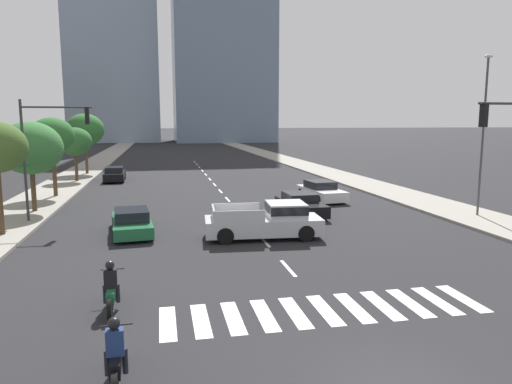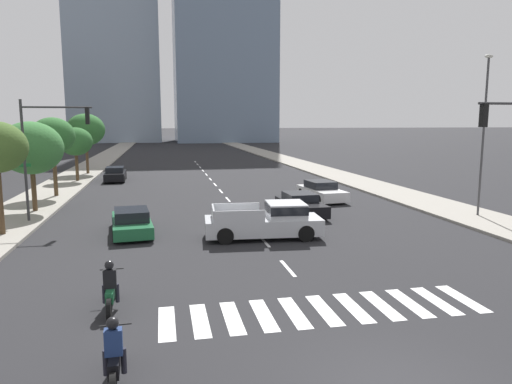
# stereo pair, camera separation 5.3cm
# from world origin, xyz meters

# --- Properties ---
(sidewalk_east) EXTENTS (4.00, 260.00, 0.15)m
(sidewalk_east) POSITION_xyz_m (12.82, 30.00, 0.07)
(sidewalk_east) COLOR gray
(sidewalk_east) RESTS_ON ground
(sidewalk_west) EXTENTS (4.00, 260.00, 0.15)m
(sidewalk_west) POSITION_xyz_m (-12.82, 30.00, 0.07)
(sidewalk_west) COLOR gray
(sidewalk_west) RESTS_ON ground
(crosswalk_near) EXTENTS (9.45, 2.28, 0.01)m
(crosswalk_near) POSITION_xyz_m (0.00, 4.21, 0.00)
(crosswalk_near) COLOR silver
(crosswalk_near) RESTS_ON ground
(lane_divider_center) EXTENTS (0.14, 50.00, 0.01)m
(lane_divider_center) POSITION_xyz_m (0.00, 32.21, 0.00)
(lane_divider_center) COLOR silver
(lane_divider_center) RESTS_ON ground
(motorcycle_lead) EXTENTS (0.70, 2.19, 1.49)m
(motorcycle_lead) POSITION_xyz_m (-6.07, 5.52, 0.58)
(motorcycle_lead) COLOR black
(motorcycle_lead) RESTS_ON ground
(motorcycle_third) EXTENTS (0.70, 2.09, 1.49)m
(motorcycle_third) POSITION_xyz_m (-5.59, 1.43, 0.58)
(motorcycle_third) COLOR black
(motorcycle_third) RESTS_ON ground
(pickup_truck) EXTENTS (5.55, 2.43, 1.67)m
(pickup_truck) POSITION_xyz_m (0.35, 12.90, 0.81)
(pickup_truck) COLOR #B7BABF
(pickup_truck) RESTS_ON ground
(sedan_green_0) EXTENTS (2.24, 4.81, 1.23)m
(sedan_green_0) POSITION_xyz_m (-6.04, 15.07, 0.57)
(sedan_green_0) COLOR #1E6038
(sedan_green_0) RESTS_ON ground
(sedan_black_1) EXTENTS (1.88, 4.61, 1.32)m
(sedan_black_1) POSITION_xyz_m (-8.74, 36.55, 0.61)
(sedan_black_1) COLOR black
(sedan_black_1) RESTS_ON ground
(sedan_white_2) EXTENTS (2.32, 4.87, 1.33)m
(sedan_white_2) POSITION_xyz_m (6.38, 22.69, 0.61)
(sedan_white_2) COLOR silver
(sedan_white_2) RESTS_ON ground
(sedan_black_3) EXTENTS (2.08, 4.57, 1.29)m
(sedan_black_3) POSITION_xyz_m (3.42, 17.87, 0.60)
(sedan_black_3) COLOR black
(sedan_black_3) RESTS_ON ground
(traffic_signal_far) EXTENTS (3.83, 0.28, 6.43)m
(traffic_signal_far) POSITION_xyz_m (-10.40, 18.56, 4.47)
(traffic_signal_far) COLOR #333335
(traffic_signal_far) RESTS_ON sidewalk_west
(street_lamp_east) EXTENTS (0.50, 0.24, 8.90)m
(street_lamp_east) POSITION_xyz_m (13.12, 15.12, 5.21)
(street_lamp_east) COLOR #3F3F42
(street_lamp_east) RESTS_ON sidewalk_east
(street_tree_second) EXTENTS (3.65, 3.65, 5.30)m
(street_tree_second) POSITION_xyz_m (-12.02, 21.54, 3.88)
(street_tree_second) COLOR #4C3823
(street_tree_second) RESTS_ON sidewalk_west
(street_tree_third) EXTENTS (3.03, 3.03, 5.58)m
(street_tree_third) POSITION_xyz_m (-12.02, 27.40, 4.42)
(street_tree_third) COLOR #4C3823
(street_tree_third) RESTS_ON sidewalk_west
(street_tree_fourth) EXTENTS (2.95, 2.95, 4.78)m
(street_tree_fourth) POSITION_xyz_m (-12.02, 36.32, 3.65)
(street_tree_fourth) COLOR #4C3823
(street_tree_fourth) RESTS_ON sidewalk_west
(street_tree_fifth) EXTENTS (3.82, 3.82, 6.10)m
(street_tree_fifth) POSITION_xyz_m (-12.02, 42.51, 4.61)
(street_tree_fifth) COLOR #4C3823
(street_tree_fifth) RESTS_ON sidewalk_west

